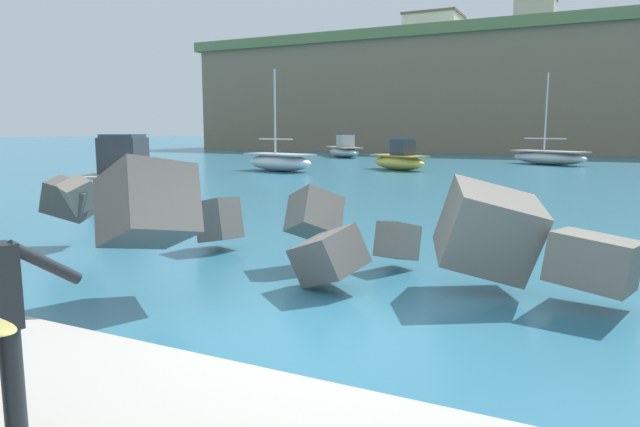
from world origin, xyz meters
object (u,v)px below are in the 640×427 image
boat_near_centre (344,150)px  boat_mid_centre (128,180)px  boat_near_left (549,157)px  station_building_central (535,19)px  boat_mid_right (280,162)px  station_building_west (434,30)px  boat_mid_left (399,160)px  station_building_east (442,43)px

boat_near_centre → boat_mid_centre: size_ratio=1.09×
boat_near_left → station_building_central: size_ratio=1.22×
boat_mid_centre → station_building_central: 66.43m
boat_mid_centre → boat_mid_right: bearing=100.0°
station_building_west → station_building_central: bearing=6.7°
boat_near_centre → station_building_central: size_ratio=1.07×
boat_mid_centre → boat_mid_right: boat_mid_right is taller
boat_near_centre → boat_mid_left: boat_near_centre is taller
boat_mid_right → station_building_west: size_ratio=0.86×
boat_near_centre → station_building_west: station_building_west is taller
boat_mid_left → boat_mid_centre: 19.89m
boat_near_centre → station_building_east: station_building_east is taller
boat_mid_left → station_building_west: station_building_west is taller
boat_near_centre → station_building_central: station_building_central is taller
boat_mid_left → station_building_east: station_building_east is taller
boat_mid_left → station_building_central: (3.10, 44.61, 15.96)m
boat_near_left → station_building_central: 38.17m
boat_near_centre → station_building_west: 32.73m
boat_near_left → boat_mid_left: 13.15m
boat_mid_right → station_building_east: size_ratio=0.75×
boat_near_left → boat_mid_centre: bearing=-111.5°
boat_mid_right → station_building_central: (9.47, 48.83, 16.02)m
station_building_west → station_building_east: (-1.54, 10.86, -0.09)m
boat_near_centre → boat_mid_centre: 34.33m
boat_near_left → station_building_east: station_building_east is taller
boat_mid_centre → station_building_central: station_building_central is taller
station_building_west → station_building_central: 12.83m
boat_mid_left → boat_mid_right: (-6.37, -4.23, -0.06)m
boat_mid_right → station_building_west: station_building_west is taller
boat_near_centre → station_building_central: (13.19, 30.43, 15.91)m
station_building_west → station_building_central: (12.73, 1.49, 0.63)m
boat_near_centre → boat_mid_centre: (6.43, -33.72, 0.04)m
boat_near_left → boat_near_centre: (-18.21, 3.83, 0.14)m
boat_mid_right → station_building_west: 49.89m
boat_near_left → boat_near_centre: bearing=168.1°
station_building_west → station_building_east: bearing=98.0°
boat_mid_centre → station_building_west: size_ratio=0.74×
station_building_east → station_building_west: bearing=-82.0°
boat_mid_centre → station_building_east: station_building_east is taller
boat_mid_centre → station_building_east: 75.44m
boat_mid_right → station_building_central: 52.26m
boat_mid_left → station_building_central: size_ratio=0.86×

